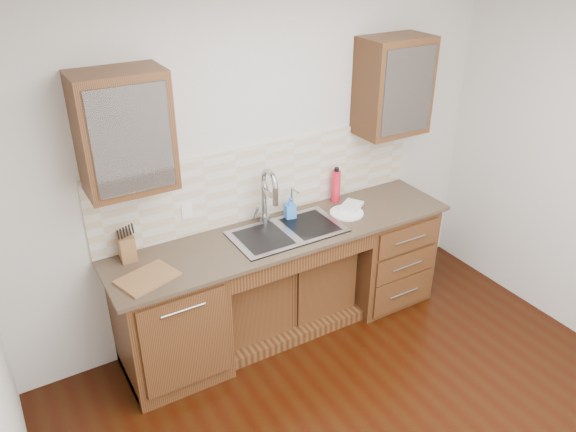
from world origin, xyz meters
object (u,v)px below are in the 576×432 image
water_bottle (336,186)px  knife_block (126,246)px  plate (347,213)px  soap_bottle (290,208)px  cutting_board (148,278)px

water_bottle → knife_block: bearing=-179.9°
plate → knife_block: 1.69m
soap_bottle → knife_block: bearing=-173.7°
knife_block → plate: bearing=-4.0°
cutting_board → knife_block: bearing=96.0°
soap_bottle → cutting_board: 1.25m
soap_bottle → plate: bearing=-11.6°
knife_block → cutting_board: 0.34m
water_bottle → knife_block: size_ratio=1.46×
water_bottle → cutting_board: size_ratio=0.73×
water_bottle → knife_block: (-1.73, -0.00, -0.04)m
plate → soap_bottle: bearing=159.0°
soap_bottle → plate: size_ratio=0.66×
water_bottle → soap_bottle: bearing=-171.6°
soap_bottle → knife_block: size_ratio=0.96×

